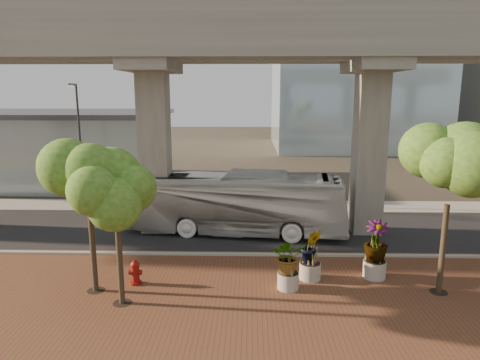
{
  "coord_description": "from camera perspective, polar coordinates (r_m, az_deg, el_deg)",
  "views": [
    {
      "loc": [
        -0.62,
        -21.85,
        7.89
      ],
      "look_at": [
        -1.16,
        0.5,
        3.33
      ],
      "focal_mm": 32.0,
      "sensor_mm": 36.0,
      "label": 1
    }
  ],
  "objects": [
    {
      "name": "far_sidewalk",
      "position": [
        30.39,
        2.52,
        -3.47
      ],
      "size": [
        90.0,
        3.0,
        0.06
      ],
      "primitive_type": "cube",
      "color": "#A29F97",
      "rests_on": "ground"
    },
    {
      "name": "streetlamp_west",
      "position": [
        31.67,
        -20.67,
        5.46
      ],
      "size": [
        0.42,
        1.23,
        8.47
      ],
      "color": "#2D2D32",
      "rests_on": "ground"
    },
    {
      "name": "street_tree_near_west",
      "position": [
        16.05,
        -16.2,
        -2.23
      ],
      "size": [
        3.22,
        3.22,
        5.62
      ],
      "color": "#403424",
      "rests_on": "ground"
    },
    {
      "name": "brick_plaza",
      "position": [
        15.93,
        3.62,
        -18.04
      ],
      "size": [
        70.0,
        13.0,
        0.06
      ],
      "primitive_type": "cube",
      "color": "brown",
      "rests_on": "ground"
    },
    {
      "name": "transit_bus",
      "position": [
        24.25,
        -0.77,
        -3.13
      ],
      "size": [
        12.83,
        4.48,
        3.5
      ],
      "primitive_type": "imported",
      "rotation": [
        0.0,
        0.0,
        1.45
      ],
      "color": "silver",
      "rests_on": "ground"
    },
    {
      "name": "station_pavilion",
      "position": [
        42.77,
        -25.63,
        4.13
      ],
      "size": [
        23.0,
        13.0,
        6.3
      ],
      "color": "#ABC0C3",
      "rests_on": "ground"
    },
    {
      "name": "asphalt_road",
      "position": [
        25.12,
        2.75,
        -6.73
      ],
      "size": [
        90.0,
        8.0,
        0.04
      ],
      "primitive_type": "cube",
      "color": "black",
      "rests_on": "ground"
    },
    {
      "name": "transit_viaduct",
      "position": [
        23.86,
        2.92,
        10.07
      ],
      "size": [
        72.0,
        5.6,
        12.4
      ],
      "color": "#98978A",
      "rests_on": "ground"
    },
    {
      "name": "ground",
      "position": [
        23.24,
        2.87,
        -8.33
      ],
      "size": [
        160.0,
        160.0,
        0.0
      ],
      "primitive_type": "plane",
      "color": "#363227",
      "rests_on": "ground"
    },
    {
      "name": "street_tree_far_west",
      "position": [
        17.35,
        -19.61,
        -0.01
      ],
      "size": [
        3.83,
        3.83,
        6.32
      ],
      "color": "#403424",
      "rests_on": "ground"
    },
    {
      "name": "planter_left",
      "position": [
        18.56,
        9.41,
        -9.05
      ],
      "size": [
        2.02,
        2.02,
        2.23
      ],
      "color": "gray",
      "rests_on": "ground"
    },
    {
      "name": "curb_strip",
      "position": [
        21.34,
        3.01,
        -9.95
      ],
      "size": [
        70.0,
        0.25,
        0.16
      ],
      "primitive_type": "cube",
      "color": "#A29F97",
      "rests_on": "ground"
    },
    {
      "name": "streetlamp_east",
      "position": [
        30.26,
        17.71,
        4.63
      ],
      "size": [
        0.38,
        1.13,
        7.77
      ],
      "color": "#2B2B2F",
      "rests_on": "ground"
    },
    {
      "name": "planter_front",
      "position": [
        17.59,
        6.49,
        -10.35
      ],
      "size": [
        1.94,
        1.94,
        2.13
      ],
      "color": "#A29B92",
      "rests_on": "ground"
    },
    {
      "name": "fire_hydrant",
      "position": [
        18.7,
        -13.77,
        -11.85
      ],
      "size": [
        0.53,
        0.48,
        1.07
      ],
      "color": "maroon",
      "rests_on": "ground"
    },
    {
      "name": "street_tree_near_east",
      "position": [
        18.01,
        26.21,
        0.49
      ],
      "size": [
        3.87,
        3.87,
        6.53
      ],
      "color": "#403424",
      "rests_on": "ground"
    },
    {
      "name": "planter_right",
      "position": [
        19.28,
        17.68,
        -8.09
      ],
      "size": [
        2.37,
        2.37,
        2.53
      ],
      "color": "#A39D93",
      "rests_on": "ground"
    }
  ]
}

